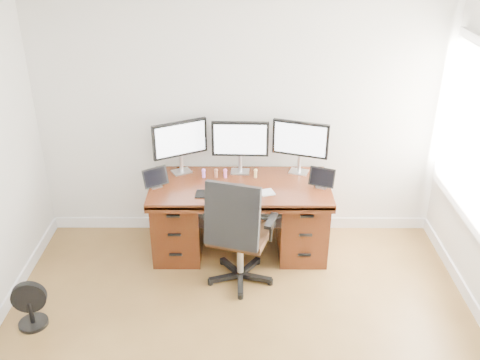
{
  "coord_description": "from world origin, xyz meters",
  "views": [
    {
      "loc": [
        0.01,
        -2.69,
        3.07
      ],
      "look_at": [
        0.0,
        1.5,
        0.95
      ],
      "focal_mm": 40.0,
      "sensor_mm": 36.0,
      "label": 1
    }
  ],
  "objects_px": {
    "monitor_center": "(240,141)",
    "keyboard": "(246,194)",
    "floor_fan": "(30,306)",
    "desk": "(240,215)",
    "office_chair": "(239,250)"
  },
  "relations": [
    {
      "from": "monitor_center",
      "to": "keyboard",
      "type": "distance_m",
      "value": 0.57
    },
    {
      "from": "monitor_center",
      "to": "floor_fan",
      "type": "bearing_deg",
      "value": -139.55
    },
    {
      "from": "desk",
      "to": "floor_fan",
      "type": "height_order",
      "value": "desk"
    },
    {
      "from": "floor_fan",
      "to": "keyboard",
      "type": "distance_m",
      "value": 2.05
    },
    {
      "from": "floor_fan",
      "to": "monitor_center",
      "type": "relative_size",
      "value": 0.74
    },
    {
      "from": "desk",
      "to": "floor_fan",
      "type": "bearing_deg",
      "value": -146.88
    },
    {
      "from": "keyboard",
      "to": "floor_fan",
      "type": "bearing_deg",
      "value": -145.8
    },
    {
      "from": "desk",
      "to": "monitor_center",
      "type": "height_order",
      "value": "monitor_center"
    },
    {
      "from": "office_chair",
      "to": "monitor_center",
      "type": "distance_m",
      "value": 1.07
    },
    {
      "from": "floor_fan",
      "to": "monitor_center",
      "type": "bearing_deg",
      "value": 28.31
    },
    {
      "from": "office_chair",
      "to": "monitor_center",
      "type": "relative_size",
      "value": 1.97
    },
    {
      "from": "desk",
      "to": "floor_fan",
      "type": "relative_size",
      "value": 4.15
    },
    {
      "from": "floor_fan",
      "to": "keyboard",
      "type": "xyz_separation_m",
      "value": [
        1.77,
        0.89,
        0.56
      ]
    },
    {
      "from": "floor_fan",
      "to": "monitor_center",
      "type": "xyz_separation_m",
      "value": [
        1.71,
        1.35,
        0.89
      ]
    },
    {
      "from": "desk",
      "to": "floor_fan",
      "type": "xyz_separation_m",
      "value": [
        -1.71,
        -1.11,
        -0.2
      ]
    }
  ]
}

